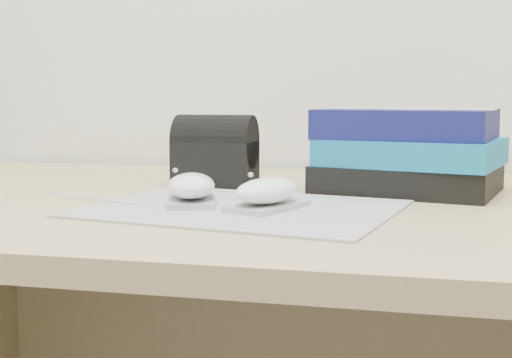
% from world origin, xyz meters
% --- Properties ---
extents(desk, '(1.60, 0.80, 0.73)m').
position_xyz_m(desk, '(0.00, 1.64, 0.50)').
color(desk, tan).
rests_on(desk, ground).
extents(mousepad, '(0.43, 0.36, 0.00)m').
position_xyz_m(mousepad, '(-0.13, 1.47, 0.73)').
color(mousepad, gray).
rests_on(mousepad, desk).
extents(mouse_rear, '(0.09, 0.13, 0.05)m').
position_xyz_m(mouse_rear, '(-0.21, 1.49, 0.75)').
color(mouse_rear, '#A3A3A6').
rests_on(mouse_rear, mousepad).
extents(mouse_front, '(0.10, 0.12, 0.05)m').
position_xyz_m(mouse_front, '(-0.10, 1.47, 0.75)').
color(mouse_front, '#ADAEB0').
rests_on(mouse_front, mousepad).
extents(usb_cable, '(0.17, 0.08, 0.00)m').
position_xyz_m(usb_cable, '(-0.36, 1.50, 0.73)').
color(usb_cable, silver).
rests_on(usb_cable, mousepad).
extents(book_stack, '(0.30, 0.26, 0.13)m').
position_xyz_m(book_stack, '(0.07, 1.70, 0.79)').
color(book_stack, black).
rests_on(book_stack, desk).
extents(pouch, '(0.13, 0.09, 0.11)m').
position_xyz_m(pouch, '(-0.24, 1.70, 0.79)').
color(pouch, black).
rests_on(pouch, desk).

